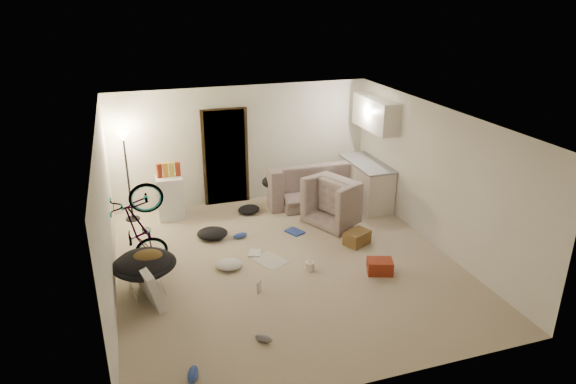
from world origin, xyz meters
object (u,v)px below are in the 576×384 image
object	(u,v)px
bicycle	(142,246)
tv_box	(147,282)
armchair	(343,204)
mini_fridge	(170,197)
floor_lamp	(126,158)
sofa	(317,186)
juicer	(310,266)
drink_case_a	(357,238)
saucer_chair	(145,269)
kitchen_counter	(366,184)
drink_case_b	(380,266)

from	to	relation	value
bicycle	tv_box	distance (m)	0.99
armchair	mini_fridge	world-z (taller)	mini_fridge
floor_lamp	sofa	size ratio (longest dim) A/B	0.80
sofa	juicer	size ratio (longest dim) A/B	10.40
tv_box	drink_case_a	xyz separation A→B (m)	(3.73, 0.69, -0.18)
mini_fridge	sofa	bearing A→B (deg)	0.74
sofa	saucer_chair	size ratio (longest dim) A/B	2.40
kitchen_counter	tv_box	size ratio (longest dim) A/B	1.63
floor_lamp	bicycle	world-z (taller)	floor_lamp
drink_case_a	juicer	distance (m)	1.30
kitchen_counter	saucer_chair	xyz separation A→B (m)	(-4.73, -2.19, -0.04)
floor_lamp	tv_box	bearing A→B (deg)	-88.13
drink_case_b	juicer	distance (m)	1.14
mini_fridge	drink_case_b	distance (m)	4.47
sofa	kitchen_counter	bearing A→B (deg)	156.00
drink_case_b	drink_case_a	bearing A→B (deg)	105.10
floor_lamp	juicer	size ratio (longest dim) A/B	8.27
saucer_chair	drink_case_b	world-z (taller)	saucer_chair
sofa	drink_case_a	size ratio (longest dim) A/B	5.12
kitchen_counter	juicer	size ratio (longest dim) A/B	6.85
mini_fridge	saucer_chair	world-z (taller)	mini_fridge
kitchen_counter	drink_case_b	size ratio (longest dim) A/B	3.71
bicycle	mini_fridge	world-z (taller)	bicycle
tv_box	drink_case_b	xyz separation A→B (m)	(3.65, -0.36, -0.19)
floor_lamp	drink_case_b	distance (m)	5.21
mini_fridge	tv_box	bearing A→B (deg)	-100.12
mini_fridge	armchair	bearing A→B (deg)	-17.94
floor_lamp	mini_fridge	xyz separation A→B (m)	(0.77, -0.10, -0.88)
drink_case_a	tv_box	bearing A→B (deg)	164.84
kitchen_counter	bicycle	distance (m)	4.94
armchair	juicer	xyz separation A→B (m)	(-1.33, -1.68, -0.25)
sofa	tv_box	xyz separation A→B (m)	(-3.79, -2.86, -0.03)
bicycle	tv_box	bearing A→B (deg)	-179.78
sofa	mini_fridge	bearing A→B (deg)	-0.37
sofa	bicycle	bearing A→B (deg)	27.88
kitchen_counter	mini_fridge	world-z (taller)	kitchen_counter
armchair	saucer_chair	distance (m)	4.20
floor_lamp	bicycle	bearing A→B (deg)	-87.25
saucer_chair	juicer	bearing A→B (deg)	-3.41
floor_lamp	bicycle	distance (m)	2.27
armchair	juicer	world-z (taller)	armchair
armchair	drink_case_b	size ratio (longest dim) A/B	2.61
kitchen_counter	armchair	bearing A→B (deg)	-140.78
drink_case_a	juicer	size ratio (longest dim) A/B	2.03
sofa	bicycle	world-z (taller)	bicycle
sofa	saucer_chair	world-z (taller)	saucer_chair
armchair	tv_box	distance (m)	4.29
floor_lamp	armchair	world-z (taller)	floor_lamp
bicycle	drink_case_b	xyz separation A→B (m)	(3.65, -1.34, -0.30)
juicer	floor_lamp	bearing A→B (deg)	131.93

